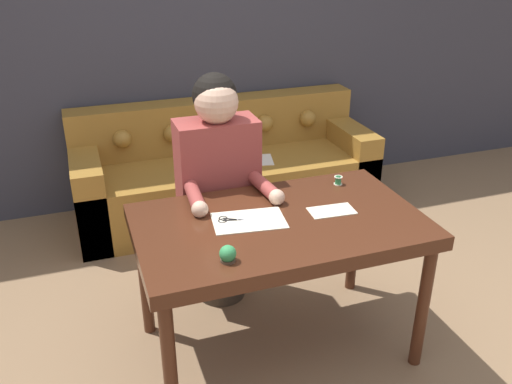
{
  "coord_description": "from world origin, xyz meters",
  "views": [
    {
      "loc": [
        -0.9,
        -1.92,
        1.95
      ],
      "look_at": [
        -0.15,
        0.25,
        0.85
      ],
      "focal_mm": 38.0,
      "sensor_mm": 36.0,
      "label": 1
    }
  ],
  "objects": [
    {
      "name": "pattern_paper_main",
      "position": [
        -0.21,
        0.17,
        0.75
      ],
      "size": [
        0.36,
        0.26,
        0.0
      ],
      "color": "beige",
      "rests_on": "dining_table"
    },
    {
      "name": "scissors",
      "position": [
        -0.29,
        0.2,
        0.75
      ],
      "size": [
        0.2,
        0.12,
        0.01
      ],
      "color": "silver",
      "rests_on": "dining_table"
    },
    {
      "name": "couch",
      "position": [
        0.11,
        1.72,
        0.3
      ],
      "size": [
        2.2,
        0.78,
        0.82
      ],
      "color": "olive",
      "rests_on": "ground_plane"
    },
    {
      "name": "person",
      "position": [
        -0.22,
        0.66,
        0.69
      ],
      "size": [
        0.47,
        0.56,
        1.33
      ],
      "color": "#33281E",
      "rests_on": "ground_plane"
    },
    {
      "name": "dining_table",
      "position": [
        -0.07,
        0.13,
        0.67
      ],
      "size": [
        1.34,
        0.8,
        0.75
      ],
      "color": "#472314",
      "rests_on": "ground_plane"
    },
    {
      "name": "ground_plane",
      "position": [
        0.0,
        0.0,
        0.0
      ],
      "size": [
        16.0,
        16.0,
        0.0
      ],
      "primitive_type": "plane",
      "color": "#846647"
    },
    {
      "name": "pin_cushion",
      "position": [
        -0.4,
        -0.13,
        0.78
      ],
      "size": [
        0.07,
        0.07,
        0.07
      ],
      "color": "#4C3828",
      "rests_on": "dining_table"
    },
    {
      "name": "thread_spool",
      "position": [
        0.36,
        0.39,
        0.77
      ],
      "size": [
        0.04,
        0.04,
        0.05
      ],
      "color": "#338C4C",
      "rests_on": "dining_table"
    },
    {
      "name": "pattern_paper_offcut",
      "position": [
        0.19,
        0.13,
        0.75
      ],
      "size": [
        0.23,
        0.14,
        0.0
      ],
      "color": "beige",
      "rests_on": "dining_table"
    },
    {
      "name": "wall_back",
      "position": [
        0.0,
        2.11,
        1.3
      ],
      "size": [
        8.0,
        0.06,
        2.6
      ],
      "color": "#383842",
      "rests_on": "ground_plane"
    }
  ]
}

